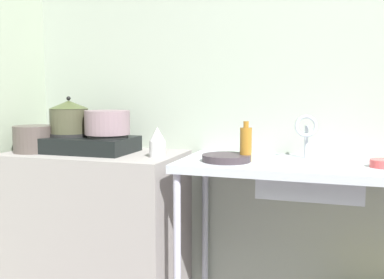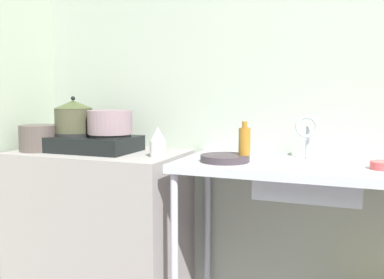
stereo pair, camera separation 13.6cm
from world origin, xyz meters
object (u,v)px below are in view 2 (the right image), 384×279
pot_on_left_burner (74,116)px  percolator (158,142)px  pot_beside_stove (39,138)px  small_bowl_on_drainboard (384,165)px  frying_pan (225,158)px  pot_on_right_burner (110,122)px  sink_basin (310,181)px  stove (92,143)px  bottle_by_sink (244,144)px  faucet (307,130)px

pot_on_left_burner → percolator: (0.56, -0.05, -0.12)m
pot_beside_stove → small_bowl_on_drainboard: 1.82m
frying_pan → small_bowl_on_drainboard: bearing=4.2°
percolator → frying_pan: (0.37, -0.02, -0.06)m
pot_on_right_burner → percolator: (0.32, -0.05, -0.09)m
pot_on_left_burner → frying_pan: pot_on_left_burner is taller
sink_basin → small_bowl_on_drainboard: (0.31, 0.01, 0.09)m
stove → pot_on_right_burner: size_ratio=2.04×
pot_on_left_burner → frying_pan: bearing=-4.7°
frying_pan → small_bowl_on_drainboard: small_bowl_on_drainboard is taller
pot_beside_stove → bottle_by_sink: 1.20m
faucet → bottle_by_sink: bearing=-148.0°
stove → bottle_by_sink: bearing=-3.0°
stove → pot_beside_stove: pot_beside_stove is taller
pot_on_right_burner → pot_beside_stove: 0.44m
sink_basin → stove: bearing=178.4°
small_bowl_on_drainboard → bottle_by_sink: bearing=-178.0°
stove → frying_pan: stove is taller
pot_on_right_burner → percolator: size_ratio=1.57×
sink_basin → faucet: size_ratio=2.09×
bottle_by_sink → pot_on_left_burner: bearing=177.4°
pot_on_left_burner → percolator: pot_on_left_burner is taller
percolator → frying_pan: size_ratio=0.66×
stove → sink_basin: (1.21, -0.03, -0.12)m
pot_beside_stove → frying_pan: pot_beside_stove is taller
pot_on_left_burner → pot_on_right_burner: 0.24m
pot_beside_stove → frying_pan: size_ratio=0.92×
small_bowl_on_drainboard → bottle_by_sink: bottle_by_sink is taller
percolator → small_bowl_on_drainboard: 1.09m
small_bowl_on_drainboard → bottle_by_sink: (-0.62, -0.02, 0.07)m
sink_basin → faucet: (-0.04, 0.16, 0.22)m
pot_on_left_burner → faucet: 1.30m
pot_on_left_burner → percolator: 0.58m
frying_pan → bottle_by_sink: bottle_by_sink is taller
frying_pan → pot_on_left_burner: bearing=175.3°
pot_on_left_burner → sink_basin: (1.33, -0.03, -0.27)m
stove → pot_beside_stove: 0.31m
percolator → frying_pan: bearing=-3.8°
pot_beside_stove → sink_basin: (1.51, 0.06, -0.15)m
percolator → sink_basin: (0.77, 0.02, -0.15)m
pot_on_left_burner → bottle_by_sink: bearing=-2.6°
sink_basin → bottle_by_sink: bearing=-177.7°
small_bowl_on_drainboard → percolator: bearing=-178.6°
pot_on_left_burner → pot_beside_stove: bearing=-151.8°
sink_basin → faucet: faucet is taller
sink_basin → frying_pan: 0.41m
pot_on_left_burner → pot_on_right_burner: pot_on_left_burner is taller
pot_on_right_burner → small_bowl_on_drainboard: pot_on_right_burner is taller
pot_on_left_burner → percolator: size_ratio=1.39×
small_bowl_on_drainboard → bottle_by_sink: size_ratio=0.60×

